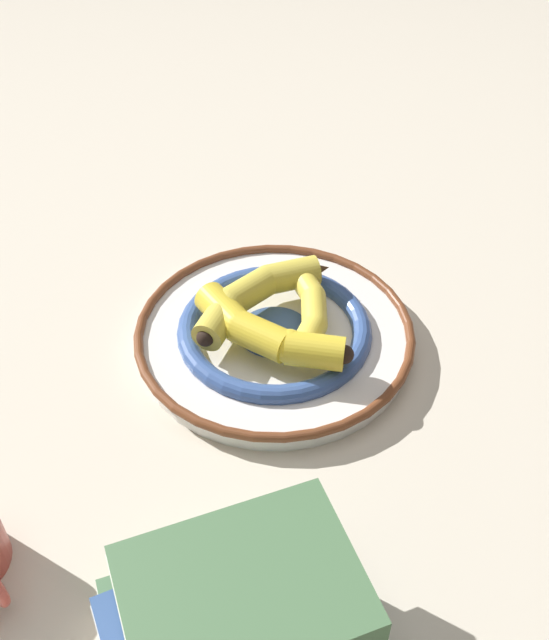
% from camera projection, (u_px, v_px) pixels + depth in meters
% --- Properties ---
extents(ground_plane, '(2.80, 2.80, 0.00)m').
position_uv_depth(ground_plane, '(261.00, 341.00, 0.91)').
color(ground_plane, beige).
extents(decorative_bowl, '(0.33, 0.33, 0.04)m').
position_uv_depth(decorative_bowl, '(274.00, 334.00, 0.89)').
color(decorative_bowl, white).
rests_on(decorative_bowl, ground_plane).
extents(banana_a, '(0.13, 0.19, 0.04)m').
position_uv_depth(banana_a, '(262.00, 331.00, 0.84)').
color(banana_a, yellow).
rests_on(banana_a, decorative_bowl).
extents(banana_b, '(0.10, 0.16, 0.03)m').
position_uv_depth(banana_b, '(309.00, 312.00, 0.87)').
color(banana_b, yellow).
rests_on(banana_b, decorative_bowl).
extents(banana_c, '(0.20, 0.09, 0.04)m').
position_uv_depth(banana_c, '(256.00, 293.00, 0.89)').
color(banana_c, gold).
rests_on(banana_c, decorative_bowl).
extents(book_stack, '(0.21, 0.18, 0.12)m').
position_uv_depth(book_stack, '(231.00, 623.00, 0.59)').
color(book_stack, '#4C754C').
rests_on(book_stack, ground_plane).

